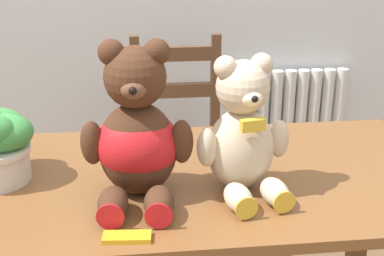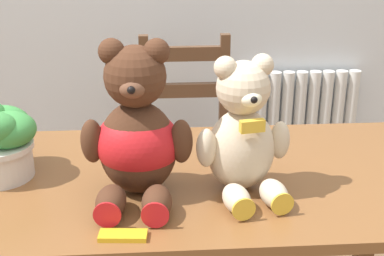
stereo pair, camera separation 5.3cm
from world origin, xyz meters
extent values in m
cylinder|color=silver|center=(0.36, 1.50, 0.36)|extent=(0.06, 0.06, 0.72)
cylinder|color=silver|center=(0.43, 1.50, 0.36)|extent=(0.06, 0.06, 0.72)
cylinder|color=silver|center=(0.50, 1.50, 0.36)|extent=(0.06, 0.06, 0.72)
cylinder|color=silver|center=(0.56, 1.50, 0.36)|extent=(0.06, 0.06, 0.72)
cylinder|color=silver|center=(0.63, 1.50, 0.36)|extent=(0.06, 0.06, 0.72)
cylinder|color=silver|center=(0.70, 1.50, 0.36)|extent=(0.06, 0.06, 0.72)
cylinder|color=silver|center=(0.76, 1.50, 0.36)|extent=(0.06, 0.06, 0.72)
cylinder|color=silver|center=(0.83, 1.50, 0.36)|extent=(0.06, 0.06, 0.72)
cylinder|color=silver|center=(0.90, 1.50, 0.36)|extent=(0.06, 0.06, 0.72)
cube|color=silver|center=(0.63, 1.50, 0.02)|extent=(0.60, 0.10, 0.04)
cube|color=brown|center=(0.00, 0.37, 0.73)|extent=(1.48, 0.74, 0.03)
cube|color=brown|center=(0.69, 0.69, 0.36)|extent=(0.06, 0.06, 0.72)
cube|color=brown|center=(0.03, 1.02, 0.43)|extent=(0.38, 0.40, 0.03)
cube|color=brown|center=(0.20, 0.84, 0.21)|extent=(0.04, 0.04, 0.41)
cube|color=brown|center=(-0.14, 0.84, 0.21)|extent=(0.04, 0.04, 0.41)
cube|color=brown|center=(0.20, 1.20, 0.49)|extent=(0.04, 0.04, 0.98)
cube|color=brown|center=(-0.14, 1.20, 0.49)|extent=(0.04, 0.04, 0.98)
cube|color=brown|center=(0.03, 1.20, 0.90)|extent=(0.30, 0.03, 0.06)
cube|color=brown|center=(0.03, 1.20, 0.74)|extent=(0.30, 0.03, 0.06)
ellipsoid|color=#472819|center=(-0.14, 0.29, 0.87)|extent=(0.22, 0.19, 0.25)
sphere|color=#472819|center=(-0.14, 0.29, 1.07)|extent=(0.16, 0.16, 0.16)
sphere|color=#472819|center=(-0.09, 0.28, 1.13)|extent=(0.07, 0.07, 0.07)
sphere|color=#472819|center=(-0.20, 0.29, 1.13)|extent=(0.07, 0.07, 0.07)
ellipsoid|color=brown|center=(-0.15, 0.23, 1.06)|extent=(0.07, 0.06, 0.05)
sphere|color=black|center=(-0.15, 0.20, 1.06)|extent=(0.02, 0.02, 0.02)
ellipsoid|color=#472819|center=(-0.03, 0.26, 0.90)|extent=(0.06, 0.06, 0.12)
ellipsoid|color=#472819|center=(-0.26, 0.27, 0.90)|extent=(0.06, 0.06, 0.12)
ellipsoid|color=#472819|center=(-0.10, 0.15, 0.79)|extent=(0.08, 0.13, 0.07)
cylinder|color=red|center=(-0.10, 0.09, 0.79)|extent=(0.07, 0.01, 0.07)
ellipsoid|color=#472819|center=(-0.21, 0.16, 0.79)|extent=(0.08, 0.13, 0.07)
cylinder|color=red|center=(-0.21, 0.10, 0.79)|extent=(0.07, 0.01, 0.07)
ellipsoid|color=red|center=(-0.14, 0.29, 0.89)|extent=(0.23, 0.21, 0.18)
ellipsoid|color=beige|center=(0.13, 0.29, 0.86)|extent=(0.21, 0.18, 0.22)
sphere|color=beige|center=(0.13, 0.29, 1.03)|extent=(0.14, 0.14, 0.14)
sphere|color=beige|center=(0.18, 0.30, 1.09)|extent=(0.06, 0.06, 0.06)
sphere|color=beige|center=(0.08, 0.28, 1.09)|extent=(0.06, 0.06, 0.06)
ellipsoid|color=white|center=(0.14, 0.24, 1.02)|extent=(0.07, 0.06, 0.04)
sphere|color=black|center=(0.14, 0.21, 1.02)|extent=(0.02, 0.02, 0.02)
ellipsoid|color=beige|center=(0.23, 0.29, 0.88)|extent=(0.06, 0.06, 0.10)
ellipsoid|color=beige|center=(0.03, 0.25, 0.88)|extent=(0.06, 0.06, 0.10)
ellipsoid|color=beige|center=(0.20, 0.18, 0.78)|extent=(0.09, 0.12, 0.07)
cylinder|color=gold|center=(0.21, 0.13, 0.78)|extent=(0.06, 0.02, 0.06)
ellipsoid|color=beige|center=(0.10, 0.16, 0.78)|extent=(0.09, 0.12, 0.07)
cylinder|color=gold|center=(0.11, 0.11, 0.78)|extent=(0.06, 0.02, 0.06)
cube|color=gold|center=(0.14, 0.22, 0.96)|extent=(0.07, 0.03, 0.03)
ellipsoid|color=#3D8E42|center=(-0.50, 0.40, 0.89)|extent=(0.15, 0.15, 0.10)
cube|color=gold|center=(-0.18, 0.06, 0.75)|extent=(0.11, 0.05, 0.01)
camera|label=1|loc=(-0.14, -0.99, 1.44)|focal=50.00mm
camera|label=2|loc=(-0.09, -0.99, 1.44)|focal=50.00mm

